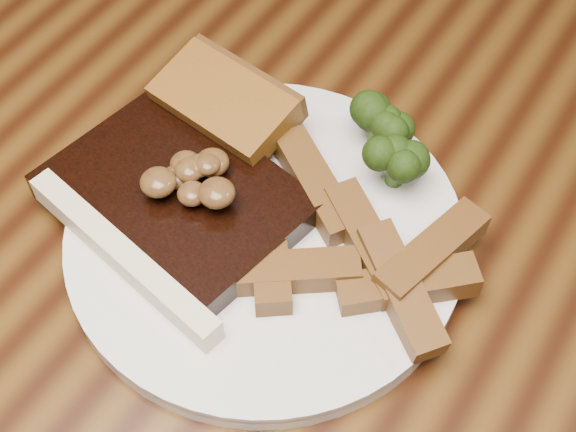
% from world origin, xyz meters
% --- Properties ---
extents(dining_table, '(1.60, 0.90, 0.75)m').
position_xyz_m(dining_table, '(0.00, 0.00, 0.66)').
color(dining_table, '#472B0E').
rests_on(dining_table, ground).
extents(plate, '(0.27, 0.27, 0.01)m').
position_xyz_m(plate, '(-0.02, 0.00, 0.76)').
color(plate, white).
rests_on(plate, dining_table).
extents(steak, '(0.18, 0.15, 0.02)m').
position_xyz_m(steak, '(-0.08, -0.02, 0.77)').
color(steak, black).
rests_on(steak, plate).
extents(steak_bone, '(0.17, 0.05, 0.02)m').
position_xyz_m(steak_bone, '(-0.08, -0.07, 0.77)').
color(steak_bone, beige).
rests_on(steak_bone, plate).
extents(mushroom_pile, '(0.06, 0.06, 0.03)m').
position_xyz_m(mushroom_pile, '(-0.08, -0.01, 0.80)').
color(mushroom_pile, brown).
rests_on(mushroom_pile, steak).
extents(garlic_bread, '(0.10, 0.06, 0.02)m').
position_xyz_m(garlic_bread, '(-0.09, 0.06, 0.77)').
color(garlic_bread, brown).
rests_on(garlic_bread, plate).
extents(potato_wedges, '(0.11, 0.11, 0.02)m').
position_xyz_m(potato_wedges, '(0.03, 0.02, 0.77)').
color(potato_wedges, brown).
rests_on(potato_wedges, plate).
extents(broccoli_cluster, '(0.07, 0.07, 0.04)m').
position_xyz_m(broccoli_cluster, '(0.01, 0.08, 0.78)').
color(broccoli_cluster, '#233A0D').
rests_on(broccoli_cluster, plate).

